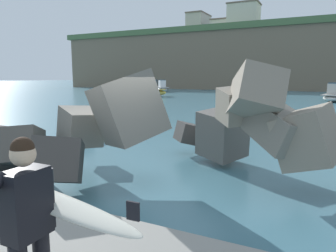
{
  "coord_description": "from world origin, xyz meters",
  "views": [
    {
      "loc": [
        4.11,
        -5.79,
        2.5
      ],
      "look_at": [
        0.96,
        0.5,
        1.4
      ],
      "focal_mm": 33.59,
      "sensor_mm": 36.0,
      "label": 1
    }
  ],
  "objects": [
    {
      "name": "ground_plane",
      "position": [
        0.0,
        0.0,
        0.0
      ],
      "size": [
        400.0,
        400.0,
        0.0
      ],
      "primitive_type": "plane",
      "color": "#42707F"
    },
    {
      "name": "breakwater_jetty",
      "position": [
        1.01,
        1.14,
        1.21
      ],
      "size": [
        31.4,
        6.28,
        2.86
      ],
      "color": "slate",
      "rests_on": "ground"
    },
    {
      "name": "surfer_with_board",
      "position": [
        1.88,
        -3.97,
        1.28
      ],
      "size": [
        2.1,
        1.17,
        1.78
      ],
      "color": "black",
      "rests_on": "walkway_path"
    },
    {
      "name": "boat_near_centre",
      "position": [
        -16.82,
        30.74,
        0.69
      ],
      "size": [
        4.8,
        3.24,
        2.2
      ],
      "color": "#EAC64C",
      "rests_on": "ground"
    },
    {
      "name": "boat_near_right",
      "position": [
        5.03,
        31.26,
        0.6
      ],
      "size": [
        3.07,
        5.83,
        1.96
      ],
      "color": "beige",
      "rests_on": "ground"
    },
    {
      "name": "boat_far_left",
      "position": [
        -21.1,
        42.1,
        0.64
      ],
      "size": [
        4.55,
        4.9,
        2.08
      ],
      "color": "white",
      "rests_on": "ground"
    },
    {
      "name": "boat_far_centre",
      "position": [
        -3.77,
        32.77,
        0.64
      ],
      "size": [
        5.53,
        1.77,
        2.09
      ],
      "color": "#EAC64C",
      "rests_on": "ground"
    },
    {
      "name": "mooring_buoy_inner",
      "position": [
        -5.5,
        8.48,
        0.22
      ],
      "size": [
        0.44,
        0.44,
        0.44
      ],
      "color": "#E54C1E",
      "rests_on": "ground"
    },
    {
      "name": "mooring_buoy_middle",
      "position": [
        -14.78,
        24.48,
        0.22
      ],
      "size": [
        0.44,
        0.44,
        0.44
      ],
      "color": "silver",
      "rests_on": "ground"
    },
    {
      "name": "headland_bluff",
      "position": [
        -8.91,
        72.77,
        6.43
      ],
      "size": [
        90.87,
        35.85,
        12.82
      ],
      "color": "#756651",
      "rests_on": "ground"
    },
    {
      "name": "station_building_west",
      "position": [
        -28.25,
        77.37,
        16.17
      ],
      "size": [
        4.71,
        8.25,
        6.67
      ],
      "color": "#B2ADA3",
      "rests_on": "headland_bluff"
    },
    {
      "name": "station_building_central",
      "position": [
        -13.84,
        68.6,
        15.95
      ],
      "size": [
        6.96,
        5.51,
        6.22
      ],
      "color": "beige",
      "rests_on": "headland_bluff"
    },
    {
      "name": "station_building_east",
      "position": [
        -20.15,
        75.73,
        14.91
      ],
      "size": [
        6.3,
        7.57,
        4.16
      ],
      "color": "beige",
      "rests_on": "headland_bluff"
    }
  ]
}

